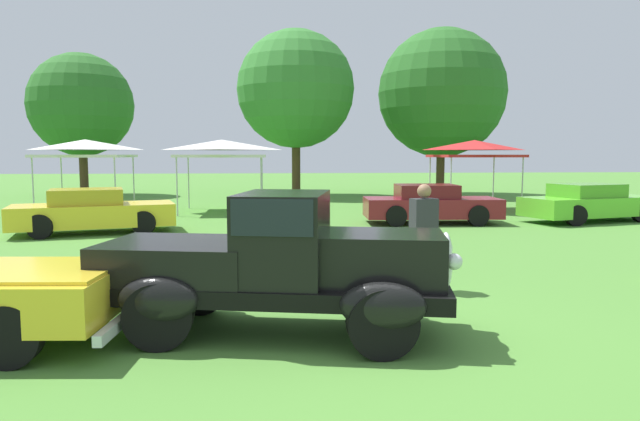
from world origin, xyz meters
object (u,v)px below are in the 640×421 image
Objects in this scene: spectator_near_truck at (423,233)px; show_car_lime at (590,203)px; canopy_tent_left_field at (85,147)px; canopy_tent_center_field at (222,147)px; canopy_tent_right_field at (474,148)px; show_car_burgundy at (430,204)px; show_car_yellow at (92,211)px; feature_pickup_truck at (278,263)px.

show_car_lime is at bearing 47.61° from spectator_near_truck.
canopy_tent_center_field is (5.00, -0.14, 0.00)m from canopy_tent_left_field.
canopy_tent_left_field is 5.00m from canopy_tent_center_field.
canopy_tent_right_field is (9.66, -0.24, -0.00)m from canopy_tent_center_field.
canopy_tent_right_field reaches higher than show_car_burgundy.
canopy_tent_center_field reaches higher than show_car_lime.
spectator_near_truck is (-7.88, -8.63, 0.31)m from show_car_lime.
show_car_yellow is 10.28m from spectator_near_truck.
show_car_yellow is 1.07× the size of show_car_burgundy.
feature_pickup_truck is 1.34× the size of canopy_tent_center_field.
canopy_tent_left_field is (-11.76, 4.47, 1.82)m from show_car_burgundy.
show_car_lime is (5.27, 0.04, 0.00)m from show_car_burgundy.
canopy_tent_left_field is at bearing 159.17° from show_car_burgundy.
show_car_yellow is at bearing 117.90° from feature_pickup_truck.
canopy_tent_left_field is (-9.15, 13.07, 1.51)m from spectator_near_truck.
canopy_tent_left_field reaches higher than show_car_burgundy.
canopy_tent_center_field is at bearing 178.58° from canopy_tent_right_field.
canopy_tent_right_field is at bearing 23.02° from show_car_yellow.
spectator_near_truck is (7.25, -7.27, 0.31)m from show_car_yellow.
show_car_lime is (10.22, 10.64, -0.26)m from feature_pickup_truck.
show_car_yellow is 9.95m from show_car_burgundy.
canopy_tent_center_field is (3.10, 5.66, 1.82)m from show_car_yellow.
spectator_near_truck is at bearing -106.91° from show_car_burgundy.
feature_pickup_truck is 11.70m from show_car_burgundy.
canopy_tent_right_field reaches higher than spectator_near_truck.
show_car_yellow is at bearing -172.37° from show_car_burgundy.
show_car_burgundy is 8.24m from canopy_tent_center_field.
show_car_yellow is (-4.91, 9.28, -0.26)m from feature_pickup_truck.
feature_pickup_truck is 15.13m from canopy_tent_center_field.
canopy_tent_center_field is (-12.03, 4.30, 1.82)m from show_car_lime.
show_car_burgundy is at bearing 73.09° from spectator_near_truck.
feature_pickup_truck is at bearing -62.10° from show_car_yellow.
spectator_near_truck is at bearing -132.39° from show_car_lime.
show_car_burgundy is at bearing 7.63° from show_car_yellow.
show_car_burgundy is at bearing -179.59° from show_car_lime.
show_car_burgundy is (4.95, 10.60, -0.26)m from feature_pickup_truck.
canopy_tent_right_field is at bearing 61.92° from feature_pickup_truck.
show_car_yellow is 1.51× the size of canopy_tent_right_field.
spectator_near_truck is at bearing -113.45° from canopy_tent_right_field.
canopy_tent_right_field is at bearing 54.79° from show_car_burgundy.
canopy_tent_right_field is at bearing -1.47° from canopy_tent_left_field.
spectator_near_truck is at bearing -55.00° from canopy_tent_left_field.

